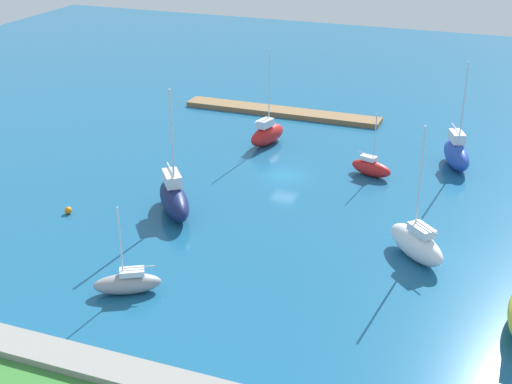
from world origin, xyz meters
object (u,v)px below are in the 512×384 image
sailboat_red_outer_mooring (371,168)px  sailboat_blue_near_pier (456,153)px  sailboat_white_west_end (416,243)px  sailboat_gray_far_north (128,283)px  pier_dock (282,112)px  mooring_buoy_orange (68,210)px  sailboat_red_off_beacon (267,134)px  sailboat_navy_along_channel (174,198)px

sailboat_red_outer_mooring → sailboat_blue_near_pier: (-7.92, -5.72, 0.62)m
sailboat_white_west_end → sailboat_gray_far_north: bearing=78.4°
sailboat_gray_far_north → sailboat_blue_near_pier: (-19.85, -34.86, 0.68)m
pier_dock → sailboat_gray_far_north: 45.56m
sailboat_gray_far_north → mooring_buoy_orange: bearing=-69.1°
sailboat_red_off_beacon → sailboat_blue_near_pier: bearing=-72.1°
sailboat_white_west_end → sailboat_blue_near_pier: size_ratio=0.99×
sailboat_gray_far_north → sailboat_navy_along_channel: bearing=-107.4°
sailboat_navy_along_channel → sailboat_blue_near_pier: bearing=95.0°
sailboat_blue_near_pier → sailboat_gray_far_north: bearing=-51.5°
sailboat_gray_far_north → sailboat_white_west_end: bearing=-175.5°
sailboat_white_west_end → sailboat_red_off_beacon: (20.73, -20.82, -0.08)m
sailboat_blue_near_pier → sailboat_navy_along_channel: sailboat_navy_along_channel is taller
pier_dock → sailboat_blue_near_pier: sailboat_blue_near_pier is taller
sailboat_red_outer_mooring → mooring_buoy_orange: 30.80m
pier_dock → sailboat_navy_along_channel: bearing=91.1°
sailboat_gray_far_north → sailboat_red_off_beacon: bearing=-117.4°
sailboat_white_west_end → sailboat_red_off_beacon: sailboat_white_west_end is taller
sailboat_gray_far_north → sailboat_red_off_beacon: 34.04m
pier_dock → sailboat_gray_far_north: sailboat_gray_far_north is taller
pier_dock → sailboat_gray_far_north: size_ratio=3.63×
mooring_buoy_orange → sailboat_gray_far_north: bearing=140.6°
sailboat_red_outer_mooring → mooring_buoy_orange: bearing=-122.9°
pier_dock → sailboat_red_off_beacon: bearing=100.9°
sailboat_navy_along_channel → sailboat_red_off_beacon: 20.46m
sailboat_blue_near_pier → sailboat_white_west_end: bearing=-23.2°
sailboat_white_west_end → sailboat_gray_far_north: size_ratio=1.58×
sailboat_gray_far_north → pier_dock: bearing=-115.3°
sailboat_white_west_end → sailboat_navy_along_channel: 22.34m
sailboat_white_west_end → sailboat_blue_near_pier: bearing=-47.3°
sailboat_blue_near_pier → sailboat_red_off_beacon: bearing=-109.6°
sailboat_gray_far_north → sailboat_blue_near_pier: size_ratio=0.62×
sailboat_red_outer_mooring → sailboat_gray_far_north: bearing=-93.6°
sailboat_navy_along_channel → sailboat_red_off_beacon: sailboat_navy_along_channel is taller
sailboat_blue_near_pier → mooring_buoy_orange: (32.05, 24.86, -1.18)m
pier_dock → sailboat_red_outer_mooring: (-15.53, 16.28, 0.60)m
mooring_buoy_orange → sailboat_red_outer_mooring: bearing=-141.6°
pier_dock → sailboat_white_west_end: 39.57m
pier_dock → sailboat_blue_near_pier: (-23.46, 10.55, 1.22)m
sailboat_navy_along_channel → sailboat_red_off_beacon: size_ratio=1.08×
sailboat_navy_along_channel → pier_dock: bearing=143.1°
sailboat_red_outer_mooring → sailboat_blue_near_pier: sailboat_blue_near_pier is taller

